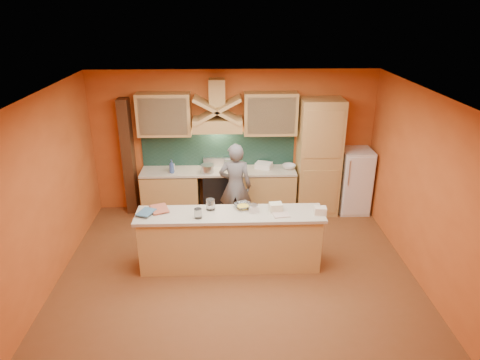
{
  "coord_description": "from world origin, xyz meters",
  "views": [
    {
      "loc": [
        -0.15,
        -5.56,
        3.95
      ],
      "look_at": [
        0.08,
        0.9,
        1.24
      ],
      "focal_mm": 32.0,
      "sensor_mm": 36.0,
      "label": 1
    }
  ],
  "objects_px": {
    "stove": "(219,192)",
    "kitchen_scale": "(254,209)",
    "fridge": "(354,181)",
    "person": "(235,186)",
    "mixing_bowl": "(243,206)"
  },
  "relations": [
    {
      "from": "person",
      "to": "mixing_bowl",
      "type": "height_order",
      "value": "person"
    },
    {
      "from": "fridge",
      "to": "kitchen_scale",
      "type": "relative_size",
      "value": 9.95
    },
    {
      "from": "fridge",
      "to": "mixing_bowl",
      "type": "relative_size",
      "value": 4.8
    },
    {
      "from": "mixing_bowl",
      "to": "fridge",
      "type": "bearing_deg",
      "value": 36.97
    },
    {
      "from": "kitchen_scale",
      "to": "mixing_bowl",
      "type": "relative_size",
      "value": 0.48
    },
    {
      "from": "kitchen_scale",
      "to": "stove",
      "type": "bearing_deg",
      "value": 99.0
    },
    {
      "from": "fridge",
      "to": "person",
      "type": "relative_size",
      "value": 0.79
    },
    {
      "from": "stove",
      "to": "person",
      "type": "bearing_deg",
      "value": -62.17
    },
    {
      "from": "person",
      "to": "kitchen_scale",
      "type": "bearing_deg",
      "value": 106.67
    },
    {
      "from": "fridge",
      "to": "kitchen_scale",
      "type": "xyz_separation_m",
      "value": [
        -2.14,
        -1.87,
        0.35
      ]
    },
    {
      "from": "stove",
      "to": "fridge",
      "type": "bearing_deg",
      "value": 0.0
    },
    {
      "from": "stove",
      "to": "kitchen_scale",
      "type": "bearing_deg",
      "value": -73.2
    },
    {
      "from": "kitchen_scale",
      "to": "person",
      "type": "bearing_deg",
      "value": 93.32
    },
    {
      "from": "fridge",
      "to": "kitchen_scale",
      "type": "height_order",
      "value": "fridge"
    },
    {
      "from": "stove",
      "to": "kitchen_scale",
      "type": "height_order",
      "value": "kitchen_scale"
    }
  ]
}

